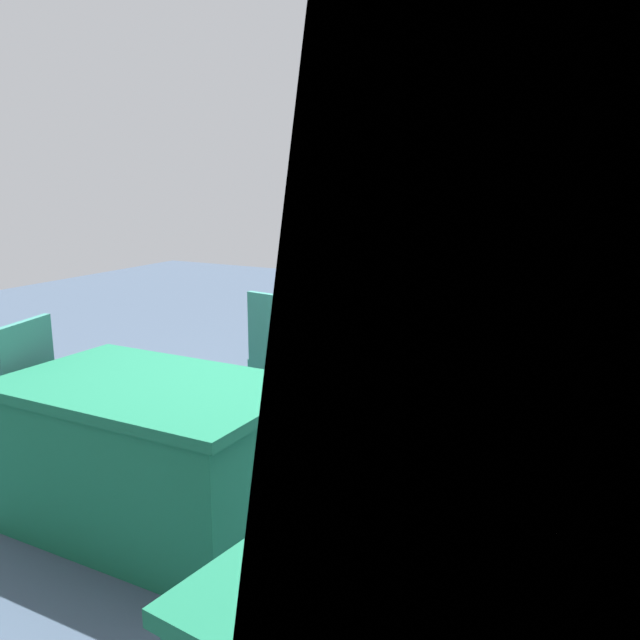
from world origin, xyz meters
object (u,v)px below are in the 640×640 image
at_px(chair_by_pillar, 288,354).
at_px(laptop_silver, 417,291).
at_px(yarn_ball, 378,283).
at_px(scissors_red, 463,302).
at_px(table_mid_right, 152,455).
at_px(chair_aisle, 324,294).
at_px(table_foreground, 409,340).
at_px(chair_tucked_right, 9,393).
at_px(chair_tucked_left, 320,391).

distance_m(chair_by_pillar, laptop_silver, 1.51).
xyz_separation_m(yarn_ball, scissors_red, (-0.82, 0.25, -0.05)).
distance_m(table_mid_right, laptop_silver, 2.81).
bearing_deg(laptop_silver, table_mid_right, 97.19).
height_order(chair_aisle, chair_by_pillar, chair_by_pillar).
xyz_separation_m(table_foreground, table_mid_right, (0.30, 2.73, -0.00)).
distance_m(table_foreground, yarn_ball, 0.57).
bearing_deg(yarn_ball, chair_tucked_right, 72.21).
distance_m(table_foreground, laptop_silver, 0.41).
relative_size(chair_tucked_right, chair_aisle, 0.98).
xyz_separation_m(chair_tucked_right, chair_aisle, (-0.16, -3.39, 0.02)).
bearing_deg(chair_tucked_right, chair_by_pillar, -50.58).
distance_m(table_foreground, table_mid_right, 2.75).
distance_m(chair_aisle, chair_by_pillar, 2.22).
bearing_deg(table_foreground, table_mid_right, 83.82).
bearing_deg(yarn_ball, chair_aisle, -32.12).
bearing_deg(table_mid_right, table_foreground, -96.18).
height_order(table_foreground, yarn_ball, yarn_ball).
bearing_deg(chair_tucked_right, chair_aisle, -16.94).
bearing_deg(table_mid_right, chair_aisle, -76.13).
relative_size(chair_tucked_left, chair_tucked_right, 1.02).
height_order(table_foreground, table_mid_right, same).
xyz_separation_m(table_mid_right, chair_tucked_left, (-0.52, -0.76, 0.18)).
relative_size(chair_aisle, chair_by_pillar, 0.99).
distance_m(table_foreground, chair_by_pillar, 1.47).
bearing_deg(chair_tucked_right, scissors_red, -47.63).
height_order(chair_tucked_left, laptop_silver, chair_tucked_left).
bearing_deg(table_foreground, chair_tucked_right, 64.88).
bearing_deg(chair_by_pillar, laptop_silver, 84.97).
xyz_separation_m(chair_tucked_right, scissors_red, (-1.75, -2.65, 0.21)).
height_order(table_mid_right, chair_aisle, chair_aisle).
relative_size(chair_tucked_right, scissors_red, 5.25).
height_order(chair_by_pillar, laptop_silver, chair_by_pillar).
relative_size(table_foreground, table_mid_right, 1.37).
height_order(chair_tucked_right, yarn_ball, chair_tucked_right).
relative_size(table_mid_right, laptop_silver, 3.75).
relative_size(laptop_silver, yarn_ball, 3.65).
bearing_deg(chair_tucked_left, laptop_silver, 134.33).
distance_m(chair_by_pillar, scissors_red, 1.54).
distance_m(laptop_silver, yarn_ball, 0.42).
bearing_deg(table_mid_right, chair_tucked_left, -124.53).
height_order(table_mid_right, chair_tucked_left, chair_tucked_left).
xyz_separation_m(chair_tucked_right, laptop_silver, (-1.33, -2.78, 0.24)).
xyz_separation_m(table_foreground, chair_tucked_right, (1.29, 2.75, 0.16)).
bearing_deg(laptop_silver, chair_tucked_right, 78.59).
bearing_deg(table_mid_right, chair_by_pillar, -89.34).
distance_m(chair_tucked_left, chair_by_pillar, 0.77).
bearing_deg(chair_by_pillar, chair_tucked_right, -117.76).
distance_m(chair_aisle, laptop_silver, 1.34).
distance_m(table_foreground, chair_aisle, 1.31).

